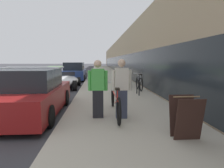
{
  "coord_description": "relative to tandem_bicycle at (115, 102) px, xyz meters",
  "views": [
    {
      "loc": [
        4.99,
        -3.87,
        1.75
      ],
      "look_at": [
        6.25,
        14.09,
        -0.36
      ],
      "focal_mm": 32.0,
      "sensor_mm": 36.0,
      "label": 1
    }
  ],
  "objects": [
    {
      "name": "tandem_bicycle",
      "position": [
        0.0,
        0.0,
        0.0
      ],
      "size": [
        0.52,
        2.83,
        0.91
      ],
      "color": "black",
      "rests_on": "sidewalk_slab"
    },
    {
      "name": "parked_sedan_far",
      "position": [
        -2.63,
        12.03,
        0.2
      ],
      "size": [
        1.99,
        4.11,
        1.59
      ],
      "color": "navy",
      "rests_on": "ground"
    },
    {
      "name": "vintage_roadster_curbside",
      "position": [
        -2.6,
        6.98,
        -0.07
      ],
      "size": [
        1.67,
        4.1,
        1.01
      ],
      "color": "white",
      "rests_on": "ground"
    },
    {
      "name": "cruiser_bike_middle",
      "position": [
        1.41,
        7.08,
        -0.02
      ],
      "size": [
        0.52,
        1.76,
        0.86
      ],
      "color": "black",
      "rests_on": "sidewalk_slab"
    },
    {
      "name": "person_bystander",
      "position": [
        -0.52,
        -0.27,
        0.44
      ],
      "size": [
        0.56,
        0.22,
        1.65
      ],
      "color": "black",
      "rests_on": "sidewalk_slab"
    },
    {
      "name": "storefront_facade",
      "position": [
        7.27,
        26.96,
        1.84
      ],
      "size": [
        10.01,
        70.0,
        4.71
      ],
      "color": "tan",
      "rests_on": "ground"
    },
    {
      "name": "lawn_strip",
      "position": [
        -12.68,
        22.96,
        -0.5
      ],
      "size": [
        5.69,
        70.0,
        0.03
      ],
      "color": "#5B9347",
      "rests_on": "ground"
    },
    {
      "name": "person_rider",
      "position": [
        0.14,
        -0.37,
        0.45
      ],
      "size": [
        0.57,
        0.22,
        1.67
      ],
      "color": "#33384C",
      "rests_on": "sidewalk_slab"
    },
    {
      "name": "parked_sedan_curbside",
      "position": [
        -2.65,
        0.62,
        0.16
      ],
      "size": [
        1.91,
        4.44,
        1.55
      ],
      "color": "maroon",
      "rests_on": "ground"
    },
    {
      "name": "sidewalk_slab",
      "position": [
        0.34,
        18.96,
        -0.45
      ],
      "size": [
        3.82,
        70.0,
        0.12
      ],
      "color": "#B2AA99",
      "rests_on": "ground"
    },
    {
      "name": "sandwich_board_sign",
      "position": [
        1.31,
        -1.96,
        0.06
      ],
      "size": [
        0.56,
        0.56,
        0.9
      ],
      "color": "#331E19",
      "rests_on": "sidewalk_slab"
    },
    {
      "name": "bike_rack_hoop",
      "position": [
        1.4,
        3.46,
        0.13
      ],
      "size": [
        0.05,
        0.6,
        0.84
      ],
      "color": "black",
      "rests_on": "sidewalk_slab"
    },
    {
      "name": "cruiser_bike_farthest",
      "position": [
        1.71,
        9.54,
        0.01
      ],
      "size": [
        0.52,
        1.73,
        0.94
      ],
      "color": "black",
      "rests_on": "sidewalk_slab"
    },
    {
      "name": "cruiser_bike_nearest",
      "position": [
        1.75,
        4.89,
        0.0
      ],
      "size": [
        0.52,
        1.7,
        0.93
      ],
      "color": "black",
      "rests_on": "sidewalk_slab"
    }
  ]
}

